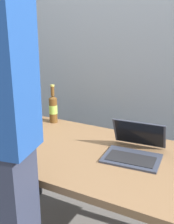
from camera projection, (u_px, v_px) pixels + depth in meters
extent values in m
cube|color=olive|center=(85.00, 153.00, 1.70)|extent=(1.46, 0.81, 0.04)
cylinder|color=#2D2D30|center=(37.00, 159.00, 2.41)|extent=(0.07, 0.07, 0.68)
cube|color=#383D4C|center=(132.00, 158.00, 1.58)|extent=(0.34, 0.25, 0.01)
cube|color=#232326|center=(131.00, 159.00, 1.56)|extent=(0.28, 0.16, 0.00)
cube|color=#383D4C|center=(139.00, 133.00, 1.69)|extent=(0.33, 0.12, 0.18)
cube|color=black|center=(139.00, 134.00, 1.69)|extent=(0.30, 0.11, 0.16)
cylinder|color=brown|center=(53.00, 110.00, 2.15)|extent=(0.06, 0.06, 0.19)
cone|color=brown|center=(53.00, 97.00, 2.12)|extent=(0.06, 0.06, 0.02)
cylinder|color=brown|center=(53.00, 91.00, 2.10)|extent=(0.03, 0.03, 0.07)
cylinder|color=#BFB74C|center=(52.00, 86.00, 2.09)|extent=(0.03, 0.03, 0.01)
cylinder|color=#A3CD4C|center=(53.00, 109.00, 2.15)|extent=(0.06, 0.06, 0.07)
cylinder|color=#472B14|center=(38.00, 108.00, 2.22)|extent=(0.06, 0.06, 0.19)
cone|color=#472B14|center=(37.00, 95.00, 2.19)|extent=(0.06, 0.06, 0.02)
cylinder|color=#472B14|center=(37.00, 89.00, 2.17)|extent=(0.03, 0.03, 0.08)
cylinder|color=#BFB74C|center=(36.00, 83.00, 2.16)|extent=(0.03, 0.03, 0.01)
cylinder|color=#5A9F82|center=(38.00, 107.00, 2.22)|extent=(0.06, 0.06, 0.07)
cylinder|color=#333333|center=(24.00, 109.00, 2.14)|extent=(0.06, 0.06, 0.22)
cone|color=#333333|center=(23.00, 94.00, 2.10)|extent=(0.06, 0.06, 0.02)
cylinder|color=#333333|center=(22.00, 87.00, 2.09)|extent=(0.03, 0.03, 0.08)
cylinder|color=#BFB74C|center=(22.00, 81.00, 2.07)|extent=(0.03, 0.03, 0.01)
cylinder|color=#4CB75B|center=(24.00, 108.00, 2.14)|extent=(0.06, 0.06, 0.08)
cube|color=#99A3AD|center=(132.00, 46.00, 2.17)|extent=(6.00, 0.10, 2.60)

